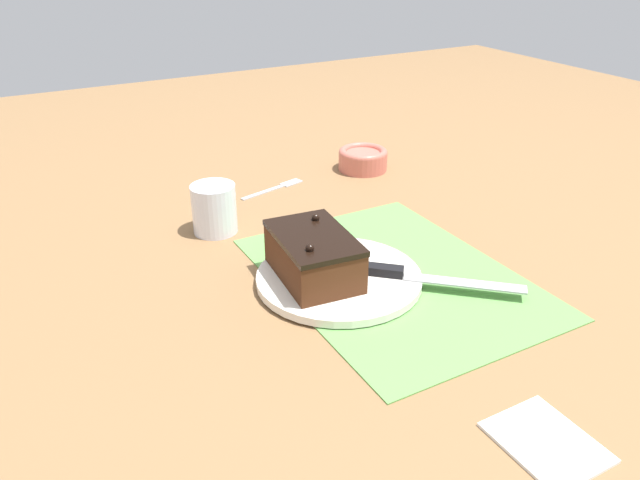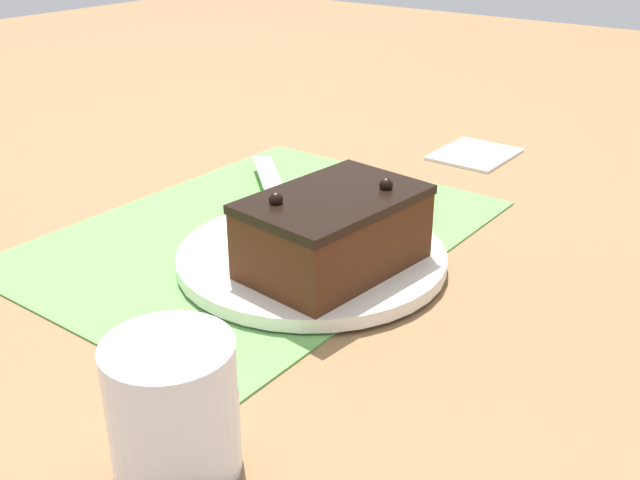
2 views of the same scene
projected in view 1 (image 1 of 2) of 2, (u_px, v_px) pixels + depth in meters
ground_plane at (394, 277)px, 0.95m from camera, size 3.00×3.00×0.00m
placemat_woven at (394, 276)px, 0.95m from camera, size 0.46×0.34×0.00m
cake_plate at (339, 278)px, 0.93m from camera, size 0.25×0.25×0.01m
chocolate_cake at (314, 256)px, 0.91m from camera, size 0.17×0.12×0.08m
serving_knife at (406, 274)px, 0.92m from camera, size 0.19×0.21×0.01m
drinking_glass at (214, 209)px, 1.07m from camera, size 0.08×0.08×0.09m
small_bowl at (363, 159)px, 1.36m from camera, size 0.11×0.11×0.05m
folded_napkin at (547, 441)px, 0.64m from camera, size 0.11×0.09×0.01m
dessert_fork at (277, 187)px, 1.27m from camera, size 0.05×0.15×0.01m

